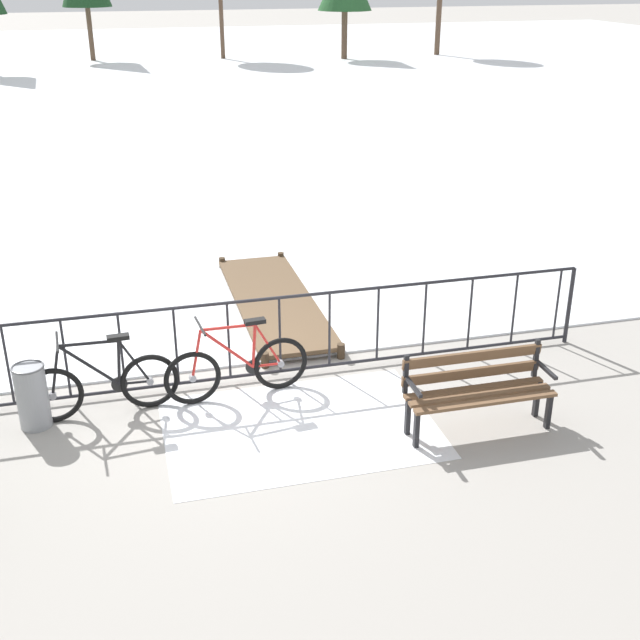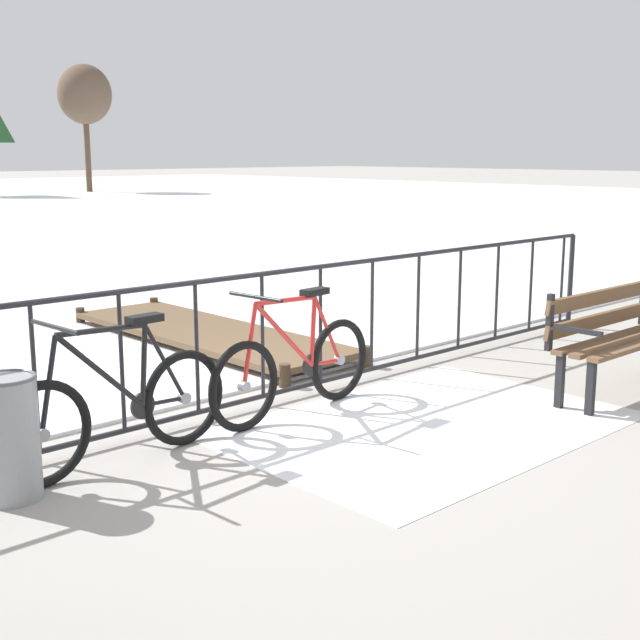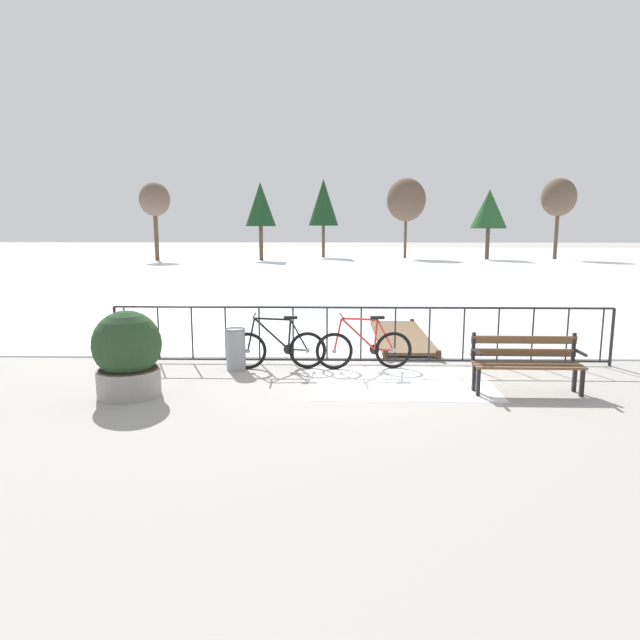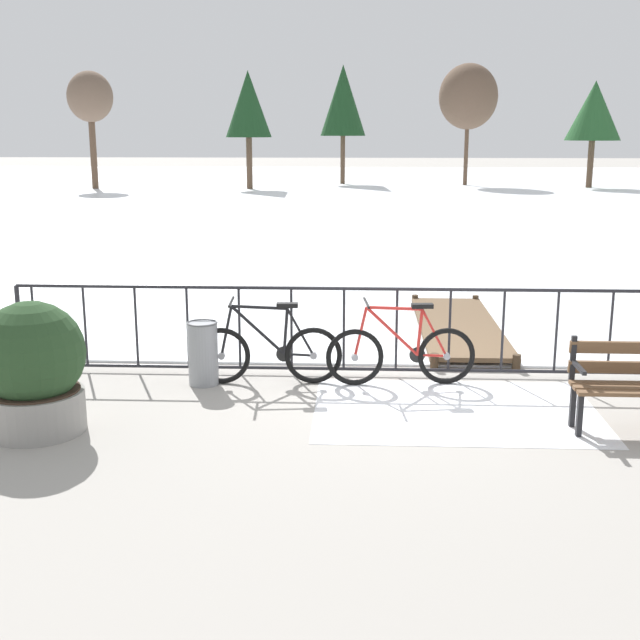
{
  "view_description": "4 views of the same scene",
  "coord_description": "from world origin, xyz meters",
  "px_view_note": "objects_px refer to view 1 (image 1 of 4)",
  "views": [
    {
      "loc": [
        -1.14,
        -8.55,
        4.67
      ],
      "look_at": [
        0.95,
        -0.62,
        1.0
      ],
      "focal_mm": 45.18,
      "sensor_mm": 36.0,
      "label": 1
    },
    {
      "loc": [
        -4.06,
        -5.0,
        1.97
      ],
      "look_at": [
        0.98,
        0.4,
        0.5
      ],
      "focal_mm": 47.61,
      "sensor_mm": 36.0,
      "label": 2
    },
    {
      "loc": [
        -0.49,
        -9.94,
        2.49
      ],
      "look_at": [
        -0.73,
        -0.7,
        0.94
      ],
      "focal_mm": 31.31,
      "sensor_mm": 36.0,
      "label": 3
    },
    {
      "loc": [
        -0.45,
        -9.31,
        2.84
      ],
      "look_at": [
        -0.88,
        -0.41,
        0.77
      ],
      "focal_mm": 45.85,
      "sensor_mm": 36.0,
      "label": 4
    }
  ],
  "objects_px": {
    "park_bench": "(477,385)",
    "bicycle_near_railing": "(238,368)",
    "trash_bin": "(32,396)",
    "bicycle_second": "(102,385)"
  },
  "relations": [
    {
      "from": "park_bench",
      "to": "bicycle_near_railing",
      "type": "bearing_deg",
      "value": 150.81
    },
    {
      "from": "bicycle_second",
      "to": "trash_bin",
      "type": "relative_size",
      "value": 2.34
    },
    {
      "from": "park_bench",
      "to": "trash_bin",
      "type": "bearing_deg",
      "value": 165.04
    },
    {
      "from": "bicycle_second",
      "to": "park_bench",
      "type": "height_order",
      "value": "bicycle_second"
    },
    {
      "from": "bicycle_near_railing",
      "to": "bicycle_second",
      "type": "distance_m",
      "value": 1.52
    },
    {
      "from": "bicycle_near_railing",
      "to": "trash_bin",
      "type": "height_order",
      "value": "bicycle_near_railing"
    },
    {
      "from": "bicycle_near_railing",
      "to": "trash_bin",
      "type": "xyz_separation_m",
      "value": [
        -2.25,
        -0.09,
        0.0
      ]
    },
    {
      "from": "park_bench",
      "to": "trash_bin",
      "type": "xyz_separation_m",
      "value": [
        -4.63,
        1.24,
        -0.14
      ]
    },
    {
      "from": "bicycle_second",
      "to": "bicycle_near_railing",
      "type": "bearing_deg",
      "value": 1.13
    },
    {
      "from": "bicycle_near_railing",
      "to": "trash_bin",
      "type": "distance_m",
      "value": 2.26
    }
  ]
}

